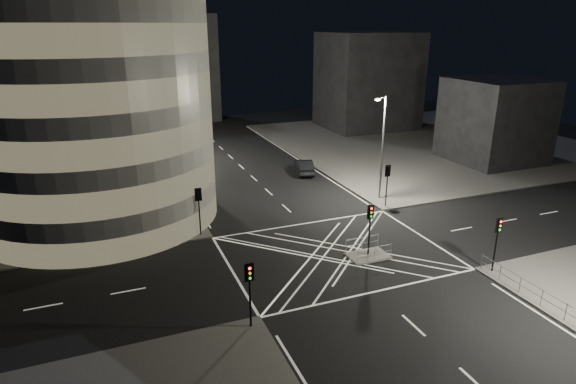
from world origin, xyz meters
name	(u,v)px	position (x,y,z in m)	size (l,w,h in m)	color
ground	(335,253)	(0.00, 0.00, 0.00)	(120.00, 120.00, 0.00)	black
sidewalk_far_right	(428,142)	(29.00, 27.00, 0.07)	(42.00, 42.00, 0.15)	#4E4C4A
central_island	(368,256)	(2.00, -1.50, 0.07)	(3.00, 2.00, 0.15)	slate
office_tower_curved	(26,70)	(-20.74, 18.74, 12.65)	(30.00, 29.00, 27.20)	gray
office_block_rear	(37,67)	(-22.00, 42.00, 11.15)	(24.00, 16.00, 22.00)	gray
building_right_far	(368,81)	(26.00, 40.00, 7.65)	(14.00, 12.00, 15.00)	black
building_right_near	(495,120)	(30.00, 16.00, 5.15)	(10.00, 10.00, 10.00)	black
building_far_end	(163,69)	(-4.00, 58.00, 9.00)	(18.00, 8.00, 18.00)	black
tree_a	(171,179)	(-10.50, 9.00, 4.43)	(4.69, 4.69, 6.99)	black
tree_b	(160,152)	(-10.50, 15.00, 5.31)	(4.46, 4.46, 7.74)	black
tree_c	(153,145)	(-10.50, 21.00, 4.52)	(4.77, 4.77, 7.12)	black
tree_d	(146,130)	(-10.50, 27.00, 4.99)	(4.93, 4.93, 7.68)	black
tree_e	(142,127)	(-10.50, 33.00, 4.11)	(3.41, 3.41, 5.94)	black
traffic_signal_fl	(199,203)	(-8.80, 6.80, 2.91)	(0.55, 0.22, 4.00)	black
traffic_signal_nl	(250,283)	(-8.80, -6.80, 2.91)	(0.55, 0.22, 4.00)	black
traffic_signal_fr	(387,178)	(8.80, 6.80, 2.91)	(0.55, 0.22, 4.00)	black
traffic_signal_nr	(498,234)	(8.80, -6.80, 2.91)	(0.55, 0.22, 4.00)	black
traffic_signal_island	(370,221)	(2.00, -1.50, 2.91)	(0.55, 0.22, 4.00)	black
street_lamp_left_near	(177,156)	(-9.44, 12.00, 5.54)	(1.25, 0.25, 10.00)	slate
street_lamp_left_far	(152,120)	(-9.44, 30.00, 5.54)	(1.25, 0.25, 10.00)	slate
street_lamp_right_far	(382,144)	(9.44, 9.00, 5.54)	(1.25, 0.25, 10.00)	slate
railing_near_right	(553,305)	(8.30, -12.15, 0.70)	(0.06, 11.70, 1.10)	slate
railing_island_south	(375,253)	(2.00, -2.40, 0.70)	(2.80, 0.06, 1.10)	slate
railing_island_north	(362,243)	(2.00, -0.60, 0.70)	(2.80, 0.06, 1.10)	slate
sedan	(304,166)	(6.02, 19.69, 0.82)	(1.73, 4.97, 1.64)	black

